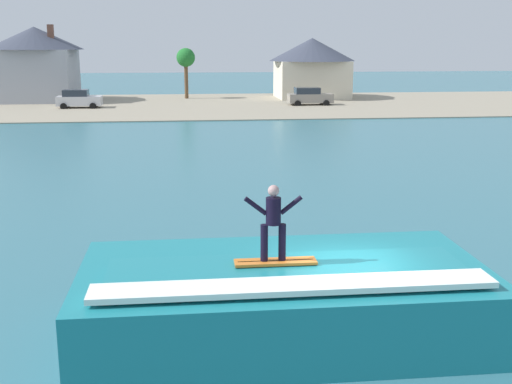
# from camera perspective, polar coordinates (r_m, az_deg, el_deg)

# --- Properties ---
(ground_plane) EXTENTS (260.00, 260.00, 0.00)m
(ground_plane) POSITION_cam_1_polar(r_m,az_deg,el_deg) (14.91, 7.88, -12.23)
(ground_plane) COLOR #316B7A
(wave_crest) EXTENTS (8.88, 4.60, 1.75)m
(wave_crest) POSITION_cam_1_polar(r_m,az_deg,el_deg) (14.43, 2.45, -9.41)
(wave_crest) COLOR teal
(wave_crest) RESTS_ON ground_plane
(surfboard) EXTENTS (1.76, 0.43, 0.06)m
(surfboard) POSITION_cam_1_polar(r_m,az_deg,el_deg) (13.83, 1.73, -6.20)
(surfboard) COLOR orange
(surfboard) RESTS_ON wave_crest
(surfer) EXTENTS (1.25, 0.32, 1.65)m
(surfer) POSITION_cam_1_polar(r_m,az_deg,el_deg) (13.55, 1.55, -2.38)
(surfer) COLOR black
(surfer) RESTS_ON surfboard
(shoreline_bank) EXTENTS (120.00, 27.95, 0.08)m
(shoreline_bank) POSITION_cam_1_polar(r_m,az_deg,el_deg) (67.75, -3.45, 7.72)
(shoreline_bank) COLOR gray
(shoreline_bank) RESTS_ON ground_plane
(car_near_shore) EXTENTS (4.29, 2.30, 1.86)m
(car_near_shore) POSITION_cam_1_polar(r_m,az_deg,el_deg) (66.21, -15.43, 7.95)
(car_near_shore) COLOR silver
(car_near_shore) RESTS_ON ground_plane
(car_far_shore) EXTENTS (4.55, 2.21, 1.86)m
(car_far_shore) POSITION_cam_1_polar(r_m,az_deg,el_deg) (67.14, 4.76, 8.43)
(car_far_shore) COLOR gray
(car_far_shore) RESTS_ON ground_plane
(house_with_chimney) EXTENTS (10.40, 10.40, 8.23)m
(house_with_chimney) POSITION_cam_1_polar(r_m,az_deg,el_deg) (75.40, -18.89, 10.96)
(house_with_chimney) COLOR #9EA3AD
(house_with_chimney) RESTS_ON ground_plane
(house_gabled_white) EXTENTS (9.85, 9.85, 6.87)m
(house_gabled_white) POSITION_cam_1_polar(r_m,az_deg,el_deg) (75.91, 4.96, 11.17)
(house_gabled_white) COLOR beige
(house_gabled_white) RESTS_ON ground_plane
(tree_tall_bare) EXTENTS (2.11, 2.11, 5.76)m
(tree_tall_bare) POSITION_cam_1_polar(r_m,az_deg,el_deg) (75.05, -6.24, 11.61)
(tree_tall_bare) COLOR brown
(tree_tall_bare) RESTS_ON ground_plane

